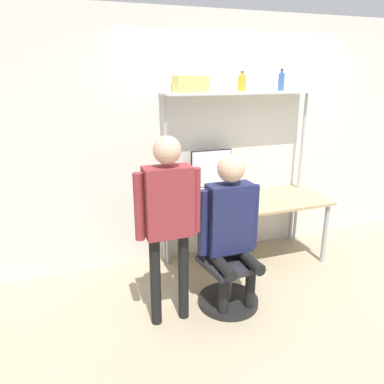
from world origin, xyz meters
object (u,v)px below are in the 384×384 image
object	(u,v)px
monitor	(211,171)
cell_phone	(236,208)
laptop	(213,205)
bottle_amber	(242,83)
bottle_blue	(281,81)
office_chair	(226,276)
person_seated	(231,221)
storage_box	(190,84)
person_standing	(168,209)

from	to	relation	value
monitor	cell_phone	bearing A→B (deg)	-75.30
laptop	monitor	bearing A→B (deg)	70.10
monitor	bottle_amber	size ratio (longest dim) A/B	2.68
bottle_blue	office_chair	bearing A→B (deg)	-138.64
office_chair	bottle_amber	bearing A→B (deg)	58.83
person_seated	storage_box	bearing A→B (deg)	92.35
cell_phone	office_chair	size ratio (longest dim) A/B	0.17
laptop	bottle_amber	xyz separation A→B (m)	(0.47, 0.38, 1.18)
cell_phone	bottle_amber	distance (m)	1.32
office_chair	person_standing	xyz separation A→B (m)	(-0.57, -0.08, 0.76)
cell_phone	bottle_blue	distance (m)	1.48
office_chair	bottle_amber	size ratio (longest dim) A/B	4.44
laptop	storage_box	xyz separation A→B (m)	(-0.11, 0.38, 1.18)
bottle_blue	laptop	bearing A→B (deg)	-158.37
person_seated	bottle_blue	xyz separation A→B (m)	(1.02, 0.95, 1.14)
monitor	laptop	distance (m)	0.50
storage_box	monitor	bearing A→B (deg)	7.11
person_standing	laptop	bearing A→B (deg)	43.05
person_standing	storage_box	distance (m)	1.46
person_seated	bottle_blue	size ratio (longest dim) A/B	6.19
cell_phone	bottle_blue	size ratio (longest dim) A/B	0.65
bottle_amber	bottle_blue	size ratio (longest dim) A/B	0.88
office_chair	storage_box	size ratio (longest dim) A/B	2.83
bottle_blue	storage_box	bearing A→B (deg)	180.00
bottle_amber	bottle_blue	world-z (taller)	bottle_blue
office_chair	person_standing	distance (m)	0.95
bottle_blue	storage_box	size ratio (longest dim) A/B	0.72
monitor	person_seated	xyz separation A→B (m)	(-0.22, -0.98, -0.19)
cell_phone	bottle_amber	xyz separation A→B (m)	(0.21, 0.39, 1.24)
person_seated	storage_box	xyz separation A→B (m)	(-0.04, 0.95, 1.13)
person_seated	office_chair	bearing A→B (deg)	96.85
office_chair	bottle_amber	world-z (taller)	bottle_amber
monitor	office_chair	bearing A→B (deg)	-103.43
cell_phone	storage_box	distance (m)	1.34
office_chair	storage_box	xyz separation A→B (m)	(-0.03, 0.90, 1.69)
office_chair	bottle_blue	bearing A→B (deg)	41.36
bottle_amber	cell_phone	bearing A→B (deg)	-118.86
monitor	bottle_blue	size ratio (longest dim) A/B	2.37
monitor	laptop	size ratio (longest dim) A/B	1.58
office_chair	cell_phone	bearing A→B (deg)	57.18
bottle_amber	monitor	bearing A→B (deg)	174.33
cell_phone	monitor	bearing A→B (deg)	104.70
office_chair	bottle_amber	distance (m)	2.00
monitor	person_seated	bearing A→B (deg)	-102.57
bottle_blue	cell_phone	bearing A→B (deg)	-150.83
laptop	person_seated	bearing A→B (deg)	-97.02
laptop	cell_phone	bearing A→B (deg)	-2.14
monitor	cell_phone	size ratio (longest dim) A/B	3.63
bottle_amber	laptop	bearing A→B (deg)	-141.33
person_standing	storage_box	world-z (taller)	storage_box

